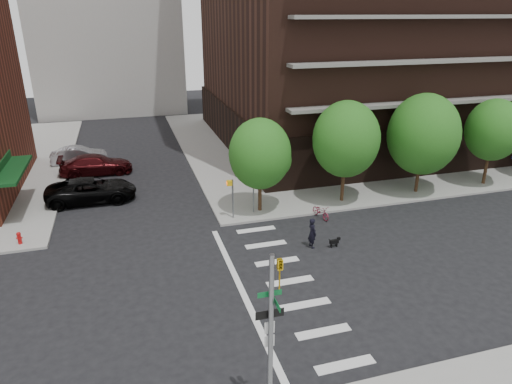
% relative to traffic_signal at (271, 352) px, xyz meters
% --- Properties ---
extents(ground, '(120.00, 120.00, 0.00)m').
position_rel_traffic_signal_xyz_m(ground, '(0.47, 7.49, -2.70)').
color(ground, black).
rests_on(ground, ground).
extents(sidewalk_ne, '(39.00, 33.00, 0.15)m').
position_rel_traffic_signal_xyz_m(sidewalk_ne, '(20.97, 30.99, -2.62)').
color(sidewalk_ne, gray).
rests_on(sidewalk_ne, ground).
extents(crosswalk, '(3.85, 13.00, 0.01)m').
position_rel_traffic_signal_xyz_m(crosswalk, '(2.68, 7.49, -2.69)').
color(crosswalk, silver).
rests_on(crosswalk, ground).
extents(tree_a, '(4.00, 4.00, 5.90)m').
position_rel_traffic_signal_xyz_m(tree_a, '(4.47, 15.99, 1.35)').
color(tree_a, '#301E11').
rests_on(tree_a, sidewalk_ne).
extents(tree_b, '(4.50, 4.50, 6.65)m').
position_rel_traffic_signal_xyz_m(tree_b, '(10.47, 15.99, 1.85)').
color(tree_b, '#301E11').
rests_on(tree_b, sidewalk_ne).
extents(tree_c, '(5.00, 5.00, 6.80)m').
position_rel_traffic_signal_xyz_m(tree_c, '(16.47, 15.99, 1.75)').
color(tree_c, '#301E11').
rests_on(tree_c, sidewalk_ne).
extents(tree_d, '(4.00, 4.00, 6.20)m').
position_rel_traffic_signal_xyz_m(tree_d, '(22.47, 15.99, 1.64)').
color(tree_d, '#301E11').
rests_on(tree_d, sidewalk_ne).
extents(traffic_signal, '(0.90, 0.75, 6.00)m').
position_rel_traffic_signal_xyz_m(traffic_signal, '(0.00, 0.00, 0.00)').
color(traffic_signal, slate).
rests_on(traffic_signal, sidewalk_s).
extents(pedestrian_signal, '(2.18, 0.67, 2.60)m').
position_rel_traffic_signal_xyz_m(pedestrian_signal, '(2.79, 15.42, -0.84)').
color(pedestrian_signal, slate).
rests_on(pedestrian_signal, sidewalk_ne).
extents(fire_hydrant, '(0.24, 0.24, 0.73)m').
position_rel_traffic_signal_xyz_m(fire_hydrant, '(-10.03, 15.29, -2.15)').
color(fire_hydrant, '#A50C0C').
rests_on(fire_hydrant, sidewalk_nw).
extents(parked_car_black, '(2.82, 6.08, 1.69)m').
position_rel_traffic_signal_xyz_m(parked_car_black, '(-6.32, 21.06, -1.86)').
color(parked_car_black, black).
rests_on(parked_car_black, ground).
extents(parked_car_maroon, '(2.43, 5.75, 1.66)m').
position_rel_traffic_signal_xyz_m(parked_car_maroon, '(-6.20, 27.05, -1.87)').
color(parked_car_maroon, '#360A0C').
rests_on(parked_car_maroon, ground).
extents(parked_car_silver, '(1.78, 4.70, 1.53)m').
position_rel_traffic_signal_xyz_m(parked_car_silver, '(-7.73, 30.42, -1.93)').
color(parked_car_silver, '#A3A4AC').
rests_on(parked_car_silver, ground).
extents(scooter, '(0.93, 1.78, 0.89)m').
position_rel_traffic_signal_xyz_m(scooter, '(7.99, 13.99, -2.26)').
color(scooter, maroon).
rests_on(scooter, ground).
extents(dog_walker, '(0.70, 0.51, 1.78)m').
position_rel_traffic_signal_xyz_m(dog_walker, '(5.89, 10.51, -1.81)').
color(dog_walker, black).
rests_on(dog_walker, ground).
extents(dog, '(0.65, 0.22, 0.54)m').
position_rel_traffic_signal_xyz_m(dog, '(7.15, 10.15, -2.36)').
color(dog, black).
rests_on(dog, ground).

